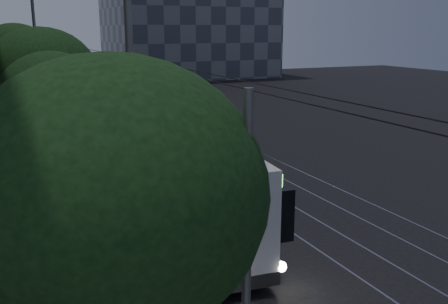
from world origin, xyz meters
name	(u,v)px	position (x,y,z in m)	size (l,w,h in m)	color
ground	(250,210)	(0.00, 0.00, 0.00)	(120.00, 120.00, 0.00)	black
sidewalk	(16,131)	(-7.50, 20.00, 0.07)	(5.00, 90.00, 0.15)	gray
tram_rails	(158,121)	(2.50, 20.00, 0.01)	(4.52, 90.00, 0.02)	#9898A0
overhead_wires	(51,79)	(-4.97, 20.00, 3.47)	(2.23, 90.00, 6.00)	black
trolleybus	(167,169)	(-3.09, 0.66, 1.82)	(3.83, 13.29, 5.63)	silver
pickup_silver	(82,136)	(-4.30, 12.50, 0.89)	(2.96, 6.42, 1.78)	#B2B5BA
car_white_a	(101,128)	(-2.70, 15.15, 0.73)	(1.73, 4.30, 1.46)	silver
car_white_b	(64,114)	(-4.13, 21.86, 0.73)	(2.05, 5.05, 1.47)	silver
car_white_c	(54,105)	(-4.30, 26.53, 0.76)	(1.60, 4.59, 1.51)	silver
car_white_d	(56,94)	(-3.28, 34.58, 0.71)	(1.67, 4.16, 1.42)	silver
tree_0	(114,196)	(-7.00, -8.90, 4.34)	(4.72, 4.72, 6.48)	#31241B
tree_1	(53,100)	(-6.50, 4.29, 4.09)	(4.17, 4.17, 5.99)	#31241B
tree_2	(43,79)	(-6.50, 8.00, 4.58)	(5.15, 5.15, 6.91)	#31241B
tree_3	(16,59)	(-7.00, 21.52, 4.81)	(5.29, 5.29, 7.21)	#31241B
tree_4	(21,66)	(-6.50, 27.59, 3.92)	(4.42, 4.42, 5.92)	#31241B
tree_5	(14,57)	(-6.50, 38.84, 4.09)	(4.68, 4.68, 6.22)	#31241B
streetlamp_near	(145,72)	(-4.80, -3.04, 5.66)	(2.28, 0.44, 9.33)	slate
streetlamp_far	(42,33)	(-5.37, 19.62, 6.54)	(2.62, 0.44, 10.95)	slate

